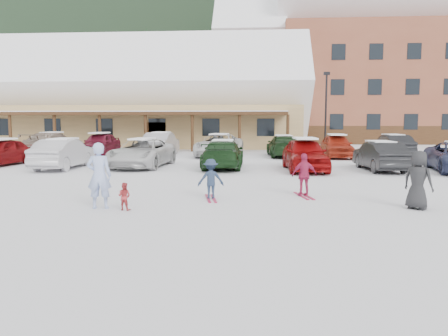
# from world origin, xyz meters

# --- Properties ---
(ground) EXTENTS (160.00, 160.00, 0.00)m
(ground) POSITION_xyz_m (0.00, 0.00, 0.00)
(ground) COLOR white
(ground) RESTS_ON ground
(forested_hillside) EXTENTS (300.00, 70.00, 38.00)m
(forested_hillside) POSITION_xyz_m (0.00, 85.00, 19.00)
(forested_hillside) COLOR black
(forested_hillside) RESTS_ON ground
(day_lodge) EXTENTS (29.12, 12.50, 10.38)m
(day_lodge) POSITION_xyz_m (-9.00, 27.96, 3.94)
(day_lodge) COLOR tan
(day_lodge) RESTS_ON ground
(alpine_hotel) EXTENTS (31.48, 14.01, 21.48)m
(alpine_hotel) POSITION_xyz_m (14.27, 38.00, 8.63)
(alpine_hotel) COLOR brown
(alpine_hotel) RESTS_ON ground
(lamp_post) EXTENTS (0.50, 0.25, 6.30)m
(lamp_post) POSITION_xyz_m (6.98, 24.74, 3.56)
(lamp_post) COLOR black
(lamp_post) RESTS_ON ground
(conifer_2) EXTENTS (5.28, 5.28, 12.24)m
(conifer_2) POSITION_xyz_m (-30.00, 42.00, 6.83)
(conifer_2) COLOR black
(conifer_2) RESTS_ON ground
(conifer_3) EXTENTS (3.96, 3.96, 9.18)m
(conifer_3) POSITION_xyz_m (6.00, 44.00, 5.12)
(conifer_3) COLOR black
(conifer_3) RESTS_ON ground
(adult_skier) EXTENTS (0.72, 0.52, 1.85)m
(adult_skier) POSITION_xyz_m (-3.06, -0.46, 0.92)
(adult_skier) COLOR #9FB3E8
(adult_skier) RESTS_ON ground
(toddler_red) EXTENTS (0.42, 0.36, 0.76)m
(toddler_red) POSITION_xyz_m (-2.31, -0.63, 0.38)
(toddler_red) COLOR #B13236
(toddler_red) RESTS_ON ground
(child_navy) EXTENTS (0.88, 0.61, 1.25)m
(child_navy) POSITION_xyz_m (-0.13, 1.22, 0.63)
(child_navy) COLOR #202E47
(child_navy) RESTS_ON ground
(skis_child_navy) EXTENTS (0.46, 1.41, 0.03)m
(skis_child_navy) POSITION_xyz_m (-0.13, 1.22, 0.01)
(skis_child_navy) COLOR #A91840
(skis_child_navy) RESTS_ON ground
(child_magenta) EXTENTS (0.87, 0.51, 1.39)m
(child_magenta) POSITION_xyz_m (2.82, 1.90, 0.70)
(child_magenta) COLOR #AA244D
(child_magenta) RESTS_ON ground
(skis_child_magenta) EXTENTS (0.50, 1.41, 0.03)m
(skis_child_magenta) POSITION_xyz_m (2.82, 1.90, 0.01)
(skis_child_magenta) COLOR #A91840
(skis_child_magenta) RESTS_ON ground
(bystander_dark) EXTENTS (0.94, 0.92, 1.63)m
(bystander_dark) POSITION_xyz_m (5.73, 0.10, 0.82)
(bystander_dark) COLOR #242526
(bystander_dark) RESTS_ON ground
(parked_car_0) EXTENTS (2.20, 4.38, 1.43)m
(parked_car_0) POSITION_xyz_m (-12.31, 10.06, 0.72)
(parked_car_0) COLOR maroon
(parked_car_0) RESTS_ON ground
(parked_car_1) EXTENTS (1.59, 4.55, 1.50)m
(parked_car_1) POSITION_xyz_m (-8.37, 8.98, 0.75)
(parked_car_1) COLOR #B9B8BD
(parked_car_1) RESTS_ON ground
(parked_car_2) EXTENTS (2.79, 5.44, 1.47)m
(parked_car_2) POSITION_xyz_m (-4.62, 10.00, 0.73)
(parked_car_2) COLOR silver
(parked_car_2) RESTS_ON ground
(parked_car_3) EXTENTS (2.01, 4.88, 1.41)m
(parked_car_3) POSITION_xyz_m (-0.41, 9.78, 0.71)
(parked_car_3) COLOR #173517
(parked_car_3) RESTS_ON ground
(parked_car_4) EXTENTS (2.10, 4.69, 1.57)m
(parked_car_4) POSITION_xyz_m (3.60, 9.04, 0.78)
(parked_car_4) COLOR #920A0B
(parked_car_4) RESTS_ON ground
(parked_car_5) EXTENTS (1.76, 4.35, 1.41)m
(parked_car_5) POSITION_xyz_m (7.24, 9.35, 0.70)
(parked_car_5) COLOR black
(parked_car_5) RESTS_ON ground
(parked_car_7) EXTENTS (2.28, 5.40, 1.55)m
(parked_car_7) POSITION_xyz_m (-12.92, 17.25, 0.78)
(parked_car_7) COLOR gray
(parked_car_7) RESTS_ON ground
(parked_car_8) EXTENTS (1.94, 4.53, 1.52)m
(parked_car_8) POSITION_xyz_m (-9.62, 17.49, 0.76)
(parked_car_8) COLOR maroon
(parked_car_8) RESTS_ON ground
(parked_car_9) EXTENTS (1.72, 4.78, 1.57)m
(parked_car_9) POSITION_xyz_m (-5.27, 17.46, 0.78)
(parked_car_9) COLOR #A7A6AB
(parked_car_9) RESTS_ON ground
(parked_car_10) EXTENTS (3.22, 5.67, 1.49)m
(parked_car_10) POSITION_xyz_m (-1.19, 16.58, 0.75)
(parked_car_10) COLOR silver
(parked_car_10) RESTS_ON ground
(parked_car_11) EXTENTS (2.21, 4.92, 1.40)m
(parked_car_11) POSITION_xyz_m (3.05, 16.77, 0.70)
(parked_car_11) COLOR #193318
(parked_car_11) RESTS_ON ground
(parked_car_12) EXTENTS (1.78, 4.38, 1.49)m
(parked_car_12) POSITION_xyz_m (6.42, 16.37, 0.74)
(parked_car_12) COLOR #AE2D19
(parked_car_12) RESTS_ON ground
(parked_car_13) EXTENTS (1.73, 4.48, 1.45)m
(parked_car_13) POSITION_xyz_m (10.25, 17.37, 0.73)
(parked_car_13) COLOR black
(parked_car_13) RESTS_ON ground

